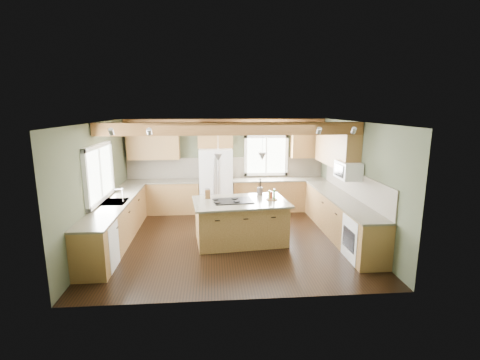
{
  "coord_description": "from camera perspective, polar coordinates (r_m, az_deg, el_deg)",
  "views": [
    {
      "loc": [
        -0.39,
        -7.34,
        2.9
      ],
      "look_at": [
        0.22,
        0.3,
        1.3
      ],
      "focal_mm": 26.0,
      "sensor_mm": 36.0,
      "label": 1
    }
  ],
  "objects": [
    {
      "name": "counter_left",
      "position": [
        7.94,
        -19.87,
        -3.5
      ],
      "size": [
        0.64,
        3.74,
        0.04
      ],
      "primitive_type": "cube",
      "color": "#454033",
      "rests_on": "base_cab_left"
    },
    {
      "name": "ceiling",
      "position": [
        7.36,
        -1.57,
        9.46
      ],
      "size": [
        5.6,
        5.6,
        0.0
      ],
      "primitive_type": "plane",
      "rotation": [
        3.14,
        0.0,
        0.0
      ],
      "color": "silver",
      "rests_on": "wall_back"
    },
    {
      "name": "counter_back_right",
      "position": [
        9.93,
        6.42,
        0.11
      ],
      "size": [
        2.66,
        0.64,
        0.04
      ],
      "primitive_type": "cube",
      "color": "#454033",
      "rests_on": "base_cab_back_right"
    },
    {
      "name": "upper_cab_back_left",
      "position": [
        9.84,
        -14.0,
        5.92
      ],
      "size": [
        1.4,
        0.35,
        0.9
      ],
      "primitive_type": "cube",
      "color": "brown",
      "rests_on": "wall_back"
    },
    {
      "name": "knife_block",
      "position": [
        7.73,
        -5.33,
        -2.36
      ],
      "size": [
        0.12,
        0.09,
        0.19
      ],
      "primitive_type": "cube",
      "rotation": [
        0.0,
        0.0,
        0.05
      ],
      "color": "brown",
      "rests_on": "island_top"
    },
    {
      "name": "oven",
      "position": [
        7.18,
        19.66,
        -9.05
      ],
      "size": [
        0.6,
        0.72,
        0.84
      ],
      "primitive_type": "cube",
      "color": "white",
      "rests_on": "floor"
    },
    {
      "name": "island",
      "position": [
        7.67,
        0.08,
        -6.91
      ],
      "size": [
        2.0,
        1.35,
        0.88
      ],
      "primitive_type": "cube",
      "rotation": [
        0.0,
        0.0,
        0.1
      ],
      "color": "olive",
      "rests_on": "floor"
    },
    {
      "name": "upper_cab_back_corner",
      "position": [
        10.08,
        10.97,
        6.18
      ],
      "size": [
        0.9,
        0.35,
        0.9
      ],
      "primitive_type": "cube",
      "color": "brown",
      "rests_on": "wall_back"
    },
    {
      "name": "upper_cab_right",
      "position": [
        8.83,
        15.48,
        5.2
      ],
      "size": [
        0.35,
        2.2,
        0.9
      ],
      "primitive_type": "cube",
      "color": "brown",
      "rests_on": "wall_right"
    },
    {
      "name": "wall_left",
      "position": [
        7.89,
        -22.27,
        -0.79
      ],
      "size": [
        0.0,
        5.0,
        5.0
      ],
      "primitive_type": "plane",
      "rotation": [
        1.57,
        0.0,
        1.57
      ],
      "color": "#484D37",
      "rests_on": "ground"
    },
    {
      "name": "base_cab_left",
      "position": [
        8.07,
        -19.64,
        -6.66
      ],
      "size": [
        0.6,
        3.7,
        0.88
      ],
      "primitive_type": "cube",
      "color": "brown",
      "rests_on": "floor"
    },
    {
      "name": "pendant_right",
      "position": [
        7.43,
        3.67,
        3.89
      ],
      "size": [
        0.18,
        0.18,
        0.16
      ],
      "primitive_type": "cone",
      "rotation": [
        3.14,
        0.0,
        0.0
      ],
      "color": "#B2B2B7",
      "rests_on": "ceiling"
    },
    {
      "name": "dishwasher",
      "position": [
        6.9,
        -22.32,
        -10.11
      ],
      "size": [
        0.6,
        0.6,
        0.84
      ],
      "primitive_type": "cube",
      "color": "white",
      "rests_on": "floor"
    },
    {
      "name": "ceiling_beam",
      "position": [
        7.26,
        -1.52,
        8.41
      ],
      "size": [
        5.55,
        0.26,
        0.26
      ],
      "primitive_type": "cube",
      "color": "brown",
      "rests_on": "ceiling"
    },
    {
      "name": "window_left",
      "position": [
        7.88,
        -22.16,
        1.06
      ],
      "size": [
        0.04,
        1.6,
        1.05
      ],
      "primitive_type": "cube",
      "color": "white",
      "rests_on": "wall_left"
    },
    {
      "name": "island_top",
      "position": [
        7.53,
        0.08,
        -3.6
      ],
      "size": [
        2.14,
        1.49,
        0.04
      ],
      "primitive_type": "cube",
      "rotation": [
        0.0,
        0.0,
        0.1
      ],
      "color": "#454033",
      "rests_on": "island"
    },
    {
      "name": "backsplash_right",
      "position": [
        8.22,
        18.24,
        -0.66
      ],
      "size": [
        0.03,
        3.7,
        0.58
      ],
      "primitive_type": "cube",
      "color": "brown",
      "rests_on": "wall_right"
    },
    {
      "name": "base_cab_right",
      "position": [
        8.31,
        16.08,
        -5.89
      ],
      "size": [
        0.6,
        3.7,
        0.88
      ],
      "primitive_type": "cube",
      "color": "brown",
      "rests_on": "floor"
    },
    {
      "name": "microwave",
      "position": [
        7.99,
        17.32,
        1.54
      ],
      "size": [
        0.4,
        0.7,
        0.38
      ],
      "primitive_type": "cube",
      "color": "white",
      "rests_on": "wall_right"
    },
    {
      "name": "soffit_trim",
      "position": [
        9.75,
        -2.33,
        9.68
      ],
      "size": [
        5.55,
        0.2,
        0.1
      ],
      "primitive_type": "cube",
      "color": "brown",
      "rests_on": "ceiling"
    },
    {
      "name": "pendant_left",
      "position": [
        7.26,
        -3.6,
        3.7
      ],
      "size": [
        0.18,
        0.18,
        0.16
      ],
      "primitive_type": "cone",
      "rotation": [
        3.14,
        0.0,
        0.0
      ],
      "color": "#B2B2B7",
      "rests_on": "ceiling"
    },
    {
      "name": "cooktop",
      "position": [
        7.5,
        -1.11,
        -3.43
      ],
      "size": [
        0.87,
        0.63,
        0.02
      ],
      "primitive_type": "cube",
      "rotation": [
        0.0,
        0.0,
        0.1
      ],
      "color": "black",
      "rests_on": "island_top"
    },
    {
      "name": "upper_cab_over_fridge",
      "position": [
        9.69,
        -4.08,
        7.34
      ],
      "size": [
        0.96,
        0.35,
        0.7
      ],
      "primitive_type": "cube",
      "color": "brown",
      "rests_on": "wall_back"
    },
    {
      "name": "refrigerator",
      "position": [
        9.67,
        -3.96,
        -0.16
      ],
      "size": [
        0.9,
        0.74,
        1.8
      ],
      "primitive_type": "cube",
      "color": "silver",
      "rests_on": "floor"
    },
    {
      "name": "faucet",
      "position": [
        7.86,
        -18.68,
        -2.45
      ],
      "size": [
        0.02,
        0.02,
        0.28
      ],
      "primitive_type": "cylinder",
      "color": "#B2B2B7",
      "rests_on": "sink"
    },
    {
      "name": "wall_right",
      "position": [
        8.16,
        18.52,
        -0.12
      ],
      "size": [
        0.0,
        5.0,
        5.0
      ],
      "primitive_type": "plane",
      "rotation": [
        1.57,
        0.0,
        -1.57
      ],
      "color": "#484D37",
      "rests_on": "ground"
    },
    {
      "name": "counter_back_left",
      "position": [
        9.85,
        -12.67,
        -0.2
      ],
      "size": [
        2.06,
        0.64,
        0.04
      ],
      "primitive_type": "cube",
      "color": "#454033",
      "rests_on": "base_cab_back_left"
    },
    {
      "name": "floor",
      "position": [
        7.9,
        -1.46,
        -9.73
      ],
      "size": [
        5.6,
        5.6,
        0.0
      ],
      "primitive_type": "plane",
      "color": "black",
      "rests_on": "ground"
    },
    {
      "name": "base_cab_back_right",
      "position": [
        10.03,
        6.36,
        -2.46
      ],
      "size": [
        2.62,
        0.6,
        0.88
      ],
      "primitive_type": "cube",
      "color": "brown",
      "rests_on": "floor"
    },
    {
      "name": "counter_right",
      "position": [
        8.19,
        16.26,
        -2.82
      ],
      "size": [
        0.64,
        3.74,
        0.04
      ],
      "primitive_type": "cube",
      "color": "#454033",
      "rests_on": "base_cab_right"
    },
    {
      "name": "utensil_crock",
      "position": [
        8.04,
        3.28,
        -1.83
      ],
      "size": [
        0.15,
        0.15,
        0.17
      ],
      "primitive_type": "cylinder",
      "rotation": [
        0.0,
        0.0,
        -0.13
      ],
      "color": "#433D36",
      "rests_on": "island_top"
    },
    {
      "name": "base_cab_back_left",
      "position": [
        9.95,
        -12.55,
        -2.79
      ],
      "size": [
        2.02,
        0.6,
        0.88
      ],
      "primitive_type": "cube",
      "color": "brown",
      "rests_on": "floor"
    },
    {
      "name": "wall_back",
      "position": [
        9.98,
        -2.3,
        2.57
      ],
      "size": [
        5.6,
        0.0,
        5.6
      ],
      "primitive_type": "plane",
      "rotation": [
        1.57,
        0.0,
        0.0
      ],
      "color": "#484D37",
      "rests_on": "ground"
    },
    {
      "name": "backsplash_back",
      "position": [
        9.98,
        -2.29,
        2.05
      ],
      "size": [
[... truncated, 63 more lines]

